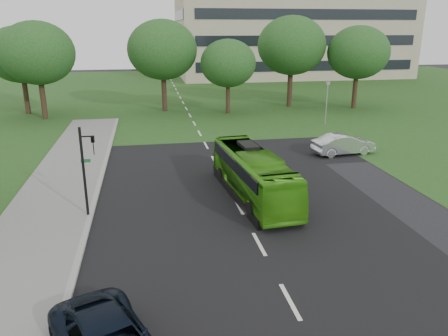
% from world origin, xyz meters
% --- Properties ---
extents(ground, '(160.00, 160.00, 0.00)m').
position_xyz_m(ground, '(0.00, 0.00, 0.00)').
color(ground, black).
rests_on(ground, ground).
extents(street_surfaces, '(120.00, 120.00, 0.15)m').
position_xyz_m(street_surfaces, '(-0.38, 22.75, 0.03)').
color(street_surfaces, black).
rests_on(street_surfaces, ground).
extents(office_building, '(40.10, 20.10, 25.00)m').
position_xyz_m(office_building, '(21.96, 61.96, 12.50)').
color(office_building, tan).
rests_on(office_building, ground).
extents(tree_park_a, '(6.88, 6.88, 9.14)m').
position_xyz_m(tree_park_a, '(-14.02, 26.77, 6.20)').
color(tree_park_a, black).
rests_on(tree_park_a, ground).
extents(tree_park_b, '(7.13, 7.13, 9.35)m').
position_xyz_m(tree_park_b, '(-2.37, 28.97, 6.30)').
color(tree_park_b, black).
rests_on(tree_park_b, ground).
extents(tree_park_c, '(5.61, 5.61, 7.44)m').
position_xyz_m(tree_park_c, '(4.02, 26.56, 5.05)').
color(tree_park_c, black).
rests_on(tree_park_c, ground).
extents(tree_park_d, '(7.39, 7.39, 9.77)m').
position_xyz_m(tree_park_d, '(11.54, 29.35, 6.61)').
color(tree_park_d, black).
rests_on(tree_park_d, ground).
extents(tree_park_e, '(6.55, 6.55, 8.74)m').
position_xyz_m(tree_park_e, '(18.24, 27.17, 5.94)').
color(tree_park_e, black).
rests_on(tree_park_e, ground).
extents(tree_park_f, '(6.52, 6.52, 8.71)m').
position_xyz_m(tree_park_f, '(-16.30, 29.80, 5.92)').
color(tree_park_f, black).
rests_on(tree_park_f, ground).
extents(bus, '(2.87, 9.00, 2.46)m').
position_xyz_m(bus, '(1.00, 3.24, 1.23)').
color(bus, '#3F9A15').
rests_on(bus, ground).
extents(sedan, '(4.51, 2.02, 1.44)m').
position_xyz_m(sedan, '(9.12, 10.00, 0.72)').
color(sedan, silver).
rests_on(sedan, ground).
extents(traffic_light, '(0.69, 0.20, 4.31)m').
position_xyz_m(traffic_light, '(-7.06, 2.00, 2.53)').
color(traffic_light, black).
rests_on(traffic_light, ground).
extents(camera_pole, '(0.34, 0.30, 3.90)m').
position_xyz_m(camera_pole, '(11.76, 19.50, 2.51)').
color(camera_pole, gray).
rests_on(camera_pole, ground).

